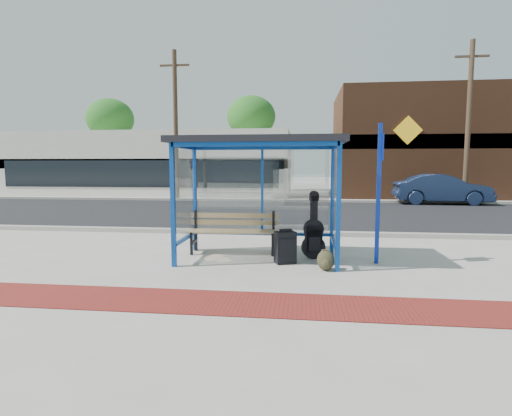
# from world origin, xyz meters

# --- Properties ---
(ground) EXTENTS (120.00, 120.00, 0.00)m
(ground) POSITION_xyz_m (0.00, 0.00, 0.00)
(ground) COLOR #B2ADA0
(ground) RESTS_ON ground
(brick_paver_strip) EXTENTS (60.00, 1.00, 0.01)m
(brick_paver_strip) POSITION_xyz_m (0.00, -2.60, 0.01)
(brick_paver_strip) COLOR maroon
(brick_paver_strip) RESTS_ON ground
(curb_near) EXTENTS (60.00, 0.25, 0.12)m
(curb_near) POSITION_xyz_m (0.00, 2.90, 0.06)
(curb_near) COLOR gray
(curb_near) RESTS_ON ground
(street_asphalt) EXTENTS (60.00, 10.00, 0.00)m
(street_asphalt) POSITION_xyz_m (0.00, 8.00, 0.00)
(street_asphalt) COLOR black
(street_asphalt) RESTS_ON ground
(curb_far) EXTENTS (60.00, 0.25, 0.12)m
(curb_far) POSITION_xyz_m (0.00, 13.10, 0.06)
(curb_far) COLOR gray
(curb_far) RESTS_ON ground
(far_sidewalk) EXTENTS (60.00, 4.00, 0.01)m
(far_sidewalk) POSITION_xyz_m (0.00, 15.00, 0.00)
(far_sidewalk) COLOR #B2ADA0
(far_sidewalk) RESTS_ON ground
(bus_shelter) EXTENTS (3.30, 1.80, 2.42)m
(bus_shelter) POSITION_xyz_m (0.00, 0.07, 2.07)
(bus_shelter) COLOR #0D3E99
(bus_shelter) RESTS_ON ground
(storefront_white) EXTENTS (18.00, 6.04, 4.00)m
(storefront_white) POSITION_xyz_m (-9.00, 17.99, 2.00)
(storefront_white) COLOR silver
(storefront_white) RESTS_ON ground
(storefront_brown) EXTENTS (10.00, 7.08, 6.40)m
(storefront_brown) POSITION_xyz_m (8.00, 18.49, 3.20)
(storefront_brown) COLOR #59331E
(storefront_brown) RESTS_ON ground
(tree_left) EXTENTS (3.60, 3.60, 7.03)m
(tree_left) POSITION_xyz_m (-14.00, 22.00, 5.45)
(tree_left) COLOR #4C3826
(tree_left) RESTS_ON ground
(tree_mid) EXTENTS (3.60, 3.60, 7.03)m
(tree_mid) POSITION_xyz_m (-3.00, 22.00, 5.45)
(tree_mid) COLOR #4C3826
(tree_mid) RESTS_ON ground
(tree_right) EXTENTS (3.60, 3.60, 7.03)m
(tree_right) POSITION_xyz_m (12.50, 22.00, 5.45)
(tree_right) COLOR #4C3826
(tree_right) RESTS_ON ground
(utility_pole_west) EXTENTS (1.60, 0.24, 8.00)m
(utility_pole_west) POSITION_xyz_m (-6.00, 13.40, 4.11)
(utility_pole_west) COLOR #4C3826
(utility_pole_west) RESTS_ON ground
(utility_pole_east) EXTENTS (1.60, 0.24, 8.00)m
(utility_pole_east) POSITION_xyz_m (9.00, 13.40, 4.11)
(utility_pole_east) COLOR #4C3826
(utility_pole_east) RESTS_ON ground
(bench) EXTENTS (1.95, 0.54, 0.91)m
(bench) POSITION_xyz_m (-0.60, 0.55, 0.52)
(bench) COLOR black
(bench) RESTS_ON ground
(guitar_bag) EXTENTS (0.49, 0.26, 1.30)m
(guitar_bag) POSITION_xyz_m (1.10, 0.21, 0.47)
(guitar_bag) COLOR black
(guitar_bag) RESTS_ON ground
(suitcase) EXTENTS (0.45, 0.38, 0.68)m
(suitcase) POSITION_xyz_m (0.55, -0.26, 0.31)
(suitcase) COLOR black
(suitcase) RESTS_ON ground
(backpack) EXTENTS (0.32, 0.29, 0.37)m
(backpack) POSITION_xyz_m (1.30, -0.69, 0.18)
(backpack) COLOR #322F1C
(backpack) RESTS_ON ground
(sign_post) EXTENTS (0.12, 0.33, 2.67)m
(sign_post) POSITION_xyz_m (2.31, -0.04, 1.50)
(sign_post) COLOR #0D2896
(sign_post) RESTS_ON ground
(newspaper_a) EXTENTS (0.46, 0.50, 0.01)m
(newspaper_a) POSITION_xyz_m (-0.91, 0.12, 0.00)
(newspaper_a) COLOR white
(newspaper_a) RESTS_ON ground
(newspaper_b) EXTENTS (0.43, 0.45, 0.01)m
(newspaper_b) POSITION_xyz_m (-0.69, -0.16, 0.00)
(newspaper_b) COLOR white
(newspaper_b) RESTS_ON ground
(newspaper_c) EXTENTS (0.54, 0.52, 0.01)m
(newspaper_c) POSITION_xyz_m (-0.89, -0.07, 0.00)
(newspaper_c) COLOR white
(newspaper_c) RESTS_ON ground
(parked_car) EXTENTS (4.52, 1.72, 1.47)m
(parked_car) POSITION_xyz_m (7.64, 12.66, 0.74)
(parked_car) COLOR #16233F
(parked_car) RESTS_ON ground
(fire_hydrant) EXTENTS (0.29, 0.19, 0.64)m
(fire_hydrant) POSITION_xyz_m (10.20, 13.92, 0.35)
(fire_hydrant) COLOR red
(fire_hydrant) RESTS_ON ground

